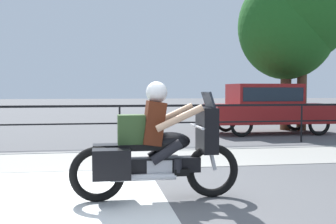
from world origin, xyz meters
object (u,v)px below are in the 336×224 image
(motorcycle, at_px, (155,148))
(parked_car, at_px, (268,105))
(tree_behind_sign, at_px, (303,8))
(tree_behind_car, at_px, (287,27))

(motorcycle, bearing_deg, parked_car, 60.81)
(motorcycle, distance_m, tree_behind_sign, 11.42)
(motorcycle, distance_m, tree_behind_car, 11.18)
(tree_behind_car, bearing_deg, motorcycle, -123.99)
(parked_car, xyz_separation_m, tree_behind_car, (1.18, 1.18, 2.80))
(parked_car, distance_m, tree_behind_car, 3.26)
(tree_behind_sign, distance_m, tree_behind_car, 0.83)
(parked_car, height_order, tree_behind_car, tree_behind_car)
(motorcycle, xyz_separation_m, parked_car, (4.83, 7.74, 0.26))
(parked_car, distance_m, tree_behind_sign, 3.92)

